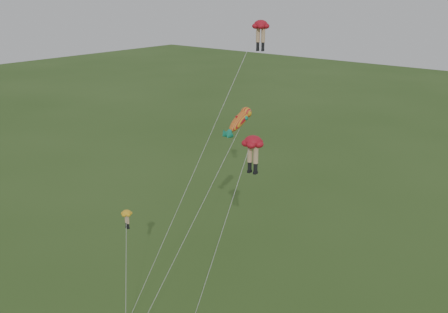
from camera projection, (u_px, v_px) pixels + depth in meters
The scene contains 4 objects.
legs_kite_red_high at pixel (257, 34), 36.73m from camera, with size 6.36×10.73×23.32m.
legs_kite_red_mid at pixel (252, 146), 35.47m from camera, with size 2.11×7.85×15.61m.
legs_kite_yellow at pixel (127, 220), 40.44m from camera, with size 5.03×5.10×8.41m.
fish_kite at pixel (239, 121), 37.61m from camera, with size 3.62×10.56×17.17m.
Camera 1 is at (24.37, -21.87, 25.50)m, focal length 40.00 mm.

